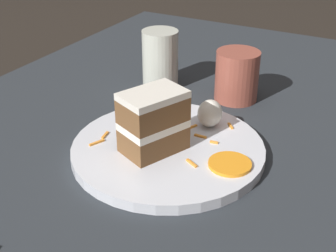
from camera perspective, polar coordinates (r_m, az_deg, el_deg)
ground_plane at (r=0.78m, az=-1.24°, el=-3.98°), size 6.00×6.00×0.00m
dining_table at (r=0.78m, az=-1.25°, el=-3.05°), size 1.37×0.88×0.03m
plate at (r=0.74m, az=0.00°, el=-2.87°), size 0.30×0.30×0.02m
cake_slice at (r=0.70m, az=-1.80°, el=0.53°), size 0.11×0.09×0.10m
cream_dollop at (r=0.78m, az=5.14°, el=1.57°), size 0.05×0.04×0.05m
orange_garnish at (r=0.69m, az=7.55°, el=-4.61°), size 0.06×0.06×0.00m
carrot_shreds_scatter at (r=0.75m, az=0.15°, el=-1.26°), size 0.17×0.18×0.00m
drinking_glass at (r=0.95m, az=-0.95°, el=7.69°), size 0.07×0.07×0.12m
coffee_mug at (r=0.91m, az=8.42°, el=6.31°), size 0.08×0.08×0.10m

